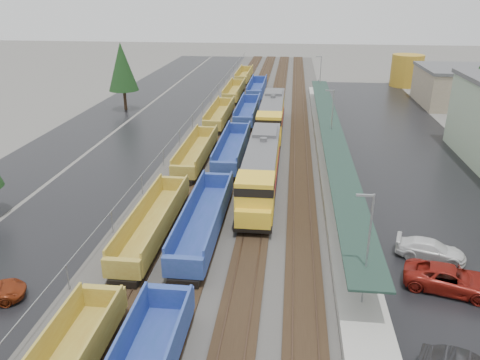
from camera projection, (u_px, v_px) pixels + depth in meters
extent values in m
cube|color=#302D2B|center=(258.00, 130.00, 66.98)|extent=(20.00, 160.00, 0.08)
cube|color=black|center=(216.00, 128.00, 67.56)|extent=(2.60, 160.00, 0.15)
cube|color=#473326|center=(211.00, 127.00, 67.59)|extent=(0.08, 160.00, 0.07)
cube|color=#473326|center=(221.00, 127.00, 67.44)|extent=(0.08, 160.00, 0.07)
cube|color=black|center=(244.00, 129.00, 67.15)|extent=(2.60, 160.00, 0.15)
cube|color=#473326|center=(239.00, 128.00, 67.18)|extent=(0.08, 160.00, 0.07)
cube|color=#473326|center=(249.00, 128.00, 67.03)|extent=(0.08, 160.00, 0.07)
cube|color=black|center=(272.00, 130.00, 66.73)|extent=(2.60, 160.00, 0.15)
cube|color=#473326|center=(267.00, 129.00, 66.77)|extent=(0.08, 160.00, 0.07)
cube|color=#473326|center=(277.00, 129.00, 66.62)|extent=(0.08, 160.00, 0.07)
cube|color=black|center=(300.00, 131.00, 66.32)|extent=(2.60, 160.00, 0.15)
cube|color=#473326|center=(295.00, 130.00, 66.35)|extent=(0.08, 160.00, 0.07)
cube|color=#473326|center=(305.00, 130.00, 66.20)|extent=(0.08, 160.00, 0.07)
cube|color=black|center=(156.00, 127.00, 68.54)|extent=(10.00, 160.00, 0.02)
cube|color=black|center=(90.00, 125.00, 69.57)|extent=(9.00, 160.00, 0.02)
cube|color=black|center=(410.00, 158.00, 55.82)|extent=(16.00, 100.00, 0.02)
cube|color=#9E9B93|center=(330.00, 153.00, 56.67)|extent=(3.00, 80.00, 0.70)
cylinder|color=gray|center=(354.00, 245.00, 33.07)|extent=(0.16, 0.16, 2.40)
cylinder|color=gray|center=(337.00, 170.00, 46.88)|extent=(0.16, 0.16, 2.40)
cylinder|color=gray|center=(328.00, 129.00, 60.70)|extent=(0.16, 0.16, 2.40)
cylinder|color=gray|center=(322.00, 103.00, 74.51)|extent=(0.16, 0.16, 2.40)
cylinder|color=gray|center=(318.00, 86.00, 88.33)|extent=(0.16, 0.16, 2.40)
cube|color=#1B3229|center=(331.00, 130.00, 55.60)|extent=(2.60, 65.00, 0.15)
cylinder|color=gray|center=(367.00, 256.00, 27.67)|extent=(0.12, 0.12, 8.00)
cube|color=gray|center=(365.00, 195.00, 26.26)|extent=(1.00, 0.15, 0.12)
cylinder|color=gray|center=(332.00, 123.00, 55.30)|extent=(0.12, 0.12, 8.00)
cube|color=gray|center=(330.00, 91.00, 53.89)|extent=(1.00, 0.15, 0.12)
cylinder|color=gray|center=(320.00, 79.00, 82.93)|extent=(0.12, 0.12, 8.00)
cube|color=gray|center=(319.00, 57.00, 81.52)|extent=(1.00, 0.15, 0.12)
cylinder|color=gray|center=(68.00, 278.00, 30.76)|extent=(0.08, 0.08, 2.00)
cylinder|color=gray|center=(112.00, 223.00, 38.13)|extent=(0.08, 0.08, 2.00)
cylinder|color=gray|center=(142.00, 185.00, 45.50)|extent=(0.08, 0.08, 2.00)
cylinder|color=gray|center=(163.00, 158.00, 52.87)|extent=(0.08, 0.08, 2.00)
cylinder|color=gray|center=(180.00, 138.00, 60.23)|extent=(0.08, 0.08, 2.00)
cylinder|color=gray|center=(192.00, 122.00, 67.60)|extent=(0.08, 0.08, 2.00)
cylinder|color=gray|center=(203.00, 109.00, 74.97)|extent=(0.08, 0.08, 2.00)
cylinder|color=gray|center=(211.00, 98.00, 82.34)|extent=(0.08, 0.08, 2.00)
cylinder|color=gray|center=(218.00, 89.00, 89.71)|extent=(0.08, 0.08, 2.00)
cylinder|color=gray|center=(224.00, 82.00, 97.07)|extent=(0.08, 0.08, 2.00)
cylinder|color=gray|center=(229.00, 76.00, 104.44)|extent=(0.08, 0.08, 2.00)
cylinder|color=gray|center=(234.00, 70.00, 111.81)|extent=(0.08, 0.08, 2.00)
cylinder|color=gray|center=(237.00, 65.00, 119.18)|extent=(0.08, 0.08, 2.00)
cylinder|color=gray|center=(241.00, 61.00, 126.55)|extent=(0.08, 0.08, 2.00)
cylinder|color=gray|center=(244.00, 57.00, 133.91)|extent=(0.08, 0.08, 2.00)
cube|color=gray|center=(192.00, 115.00, 67.23)|extent=(0.05, 160.00, 0.05)
cube|color=gray|center=(475.00, 88.00, 80.57)|extent=(18.00, 14.00, 6.00)
cube|color=#59595B|center=(478.00, 69.00, 79.35)|extent=(18.36, 14.28, 0.50)
ellipsoid|color=#53664F|center=(213.00, 38.00, 199.04)|extent=(154.00, 110.00, 19.80)
ellipsoid|color=#53664F|center=(377.00, 37.00, 201.02)|extent=(196.00, 140.00, 25.20)
cylinder|color=#332316|center=(125.00, 100.00, 77.96)|extent=(0.50, 0.50, 3.30)
cone|color=black|center=(122.00, 67.00, 75.90)|extent=(4.84, 4.84, 7.70)
cylinder|color=#332316|center=(468.00, 130.00, 61.70)|extent=(0.50, 0.50, 3.00)
cone|color=black|center=(475.00, 92.00, 59.82)|extent=(4.40, 4.40, 7.00)
cube|color=black|center=(261.00, 182.00, 46.63)|extent=(3.10, 20.65, 0.41)
cube|color=gold|center=(262.00, 162.00, 46.92)|extent=(2.89, 16.52, 3.10)
cube|color=gold|center=(255.00, 197.00, 38.47)|extent=(3.10, 3.30, 3.51)
cube|color=black|center=(255.00, 185.00, 38.09)|extent=(3.15, 3.36, 0.72)
cube|color=gold|center=(253.00, 218.00, 37.15)|extent=(2.89, 1.03, 1.45)
cube|color=#59595B|center=(263.00, 146.00, 46.30)|extent=(2.94, 16.52, 0.36)
cube|color=maroon|center=(248.00, 173.00, 47.54)|extent=(0.04, 16.52, 0.36)
cube|color=maroon|center=(277.00, 174.00, 47.23)|extent=(0.04, 16.52, 0.36)
cube|color=black|center=(261.00, 186.00, 46.78)|extent=(2.27, 6.19, 0.62)
cube|color=black|center=(256.00, 217.00, 40.09)|extent=(2.48, 4.13, 0.52)
cube|color=black|center=(266.00, 161.00, 53.40)|extent=(2.48, 4.13, 0.52)
cylinder|color=#59595B|center=(263.00, 140.00, 47.13)|extent=(0.72, 0.72, 0.52)
cube|color=#59595B|center=(265.00, 132.00, 50.00)|extent=(2.48, 4.13, 0.52)
cube|color=black|center=(272.00, 126.00, 65.97)|extent=(3.10, 20.65, 0.41)
cube|color=gold|center=(272.00, 112.00, 66.26)|extent=(2.89, 16.52, 3.10)
cube|color=gold|center=(269.00, 128.00, 57.81)|extent=(3.10, 3.30, 3.51)
cube|color=black|center=(269.00, 120.00, 57.43)|extent=(3.15, 3.36, 0.72)
cube|color=gold|center=(268.00, 140.00, 56.49)|extent=(2.89, 1.03, 1.45)
cube|color=#59595B|center=(273.00, 100.00, 65.64)|extent=(2.94, 16.52, 0.36)
cube|color=maroon|center=(262.00, 120.00, 66.88)|extent=(0.04, 16.52, 0.36)
cube|color=maroon|center=(282.00, 121.00, 66.57)|extent=(0.04, 16.52, 0.36)
cube|color=black|center=(272.00, 129.00, 66.12)|extent=(2.27, 6.19, 0.62)
cube|color=black|center=(269.00, 143.00, 59.43)|extent=(2.48, 4.13, 0.52)
cube|color=black|center=(274.00, 116.00, 72.74)|extent=(2.48, 4.13, 0.52)
cylinder|color=#59595B|center=(273.00, 97.00, 66.47)|extent=(0.72, 0.72, 0.52)
cube|color=#59595B|center=(274.00, 93.00, 69.35)|extent=(2.48, 4.13, 0.52)
cube|color=olive|center=(104.00, 297.00, 27.98)|extent=(2.61, 0.50, 1.41)
cube|color=black|center=(102.00, 318.00, 27.71)|extent=(2.01, 2.21, 0.50)
cube|color=olive|center=(154.00, 227.00, 37.85)|extent=(2.61, 14.22, 0.25)
cube|color=olive|center=(138.00, 216.00, 37.63)|extent=(0.15, 14.22, 1.81)
cube|color=olive|center=(168.00, 217.00, 37.38)|extent=(0.15, 14.22, 1.81)
cube|color=olive|center=(122.00, 269.00, 30.85)|extent=(2.61, 0.50, 1.41)
cube|color=olive|center=(175.00, 184.00, 44.32)|extent=(2.61, 0.50, 1.41)
cube|color=black|center=(127.00, 275.00, 31.87)|extent=(2.01, 2.21, 0.50)
cube|color=black|center=(174.00, 197.00, 44.04)|extent=(2.01, 2.21, 0.50)
cube|color=olive|center=(197.00, 155.00, 54.18)|extent=(2.61, 14.22, 0.25)
cube|color=olive|center=(186.00, 148.00, 53.97)|extent=(0.15, 14.22, 1.81)
cube|color=olive|center=(207.00, 148.00, 53.71)|extent=(0.15, 14.22, 1.81)
cube|color=olive|center=(182.00, 172.00, 47.18)|extent=(2.61, 0.50, 1.41)
cube|color=olive|center=(208.00, 132.00, 60.65)|extent=(2.61, 0.50, 1.41)
cube|color=black|center=(184.00, 179.00, 48.21)|extent=(2.01, 2.21, 0.50)
cube|color=black|center=(207.00, 141.00, 60.38)|extent=(2.01, 2.21, 0.50)
cube|color=olive|center=(220.00, 117.00, 70.52)|extent=(2.61, 14.22, 0.25)
cube|color=olive|center=(212.00, 111.00, 70.31)|extent=(0.15, 14.22, 1.81)
cube|color=olive|center=(228.00, 112.00, 70.05)|extent=(0.15, 14.22, 1.81)
cube|color=olive|center=(212.00, 126.00, 63.52)|extent=(2.61, 0.50, 1.41)
cube|color=olive|center=(227.00, 102.00, 76.99)|extent=(2.61, 0.50, 1.41)
cube|color=black|center=(213.00, 131.00, 64.55)|extent=(2.01, 2.21, 0.50)
cube|color=black|center=(226.00, 109.00, 76.72)|extent=(2.01, 2.21, 0.50)
cube|color=olive|center=(234.00, 94.00, 86.86)|extent=(2.61, 14.22, 0.25)
cube|color=olive|center=(228.00, 89.00, 86.65)|extent=(0.15, 14.22, 1.81)
cube|color=olive|center=(241.00, 89.00, 86.39)|extent=(0.15, 14.22, 1.81)
cube|color=olive|center=(229.00, 98.00, 79.86)|extent=(2.61, 0.50, 1.41)
cube|color=olive|center=(239.00, 83.00, 93.33)|extent=(2.61, 0.50, 1.41)
cube|color=black|center=(230.00, 103.00, 80.89)|extent=(2.01, 2.21, 0.50)
cube|color=black|center=(238.00, 88.00, 93.06)|extent=(2.01, 2.21, 0.50)
cube|color=olive|center=(244.00, 77.00, 103.20)|extent=(2.61, 14.22, 0.25)
cube|color=olive|center=(239.00, 73.00, 102.99)|extent=(0.15, 14.22, 1.81)
cube|color=olive|center=(250.00, 73.00, 102.73)|extent=(0.15, 14.22, 1.81)
cube|color=olive|center=(241.00, 80.00, 96.20)|extent=(2.61, 0.50, 1.41)
cube|color=olive|center=(247.00, 69.00, 109.67)|extent=(2.61, 0.50, 1.41)
cube|color=black|center=(241.00, 84.00, 97.23)|extent=(2.01, 2.21, 0.50)
cube|color=black|center=(247.00, 74.00, 109.40)|extent=(2.01, 2.21, 0.50)
cube|color=navy|center=(171.00, 298.00, 27.78)|extent=(2.79, 0.54, 1.50)
cube|color=black|center=(168.00, 320.00, 27.49)|extent=(2.15, 2.36, 0.54)
cube|color=navy|center=(204.00, 224.00, 38.11)|extent=(2.79, 14.74, 0.27)
cube|color=navy|center=(188.00, 213.00, 37.89)|extent=(0.16, 14.74, 1.93)
cube|color=navy|center=(220.00, 215.00, 37.61)|extent=(0.16, 14.74, 1.93)
cube|color=navy|center=(183.00, 267.00, 30.85)|extent=(2.79, 0.54, 1.50)
cube|color=navy|center=(218.00, 181.00, 44.82)|extent=(2.79, 0.54, 1.50)
cube|color=black|center=(186.00, 275.00, 31.94)|extent=(2.15, 2.36, 0.54)
cube|color=black|center=(217.00, 194.00, 44.53)|extent=(2.15, 2.36, 0.54)
cube|color=navy|center=(233.00, 152.00, 55.15)|extent=(2.79, 14.74, 0.27)
cube|color=navy|center=(221.00, 144.00, 54.92)|extent=(0.16, 14.74, 1.93)
cube|color=navy|center=(244.00, 145.00, 54.65)|extent=(0.16, 14.74, 1.93)
cube|color=navy|center=(223.00, 169.00, 47.88)|extent=(2.79, 0.54, 1.50)
cube|color=navy|center=(240.00, 129.00, 61.85)|extent=(2.79, 0.54, 1.50)
cube|color=black|center=(225.00, 176.00, 48.97)|extent=(2.15, 2.36, 0.54)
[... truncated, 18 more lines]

